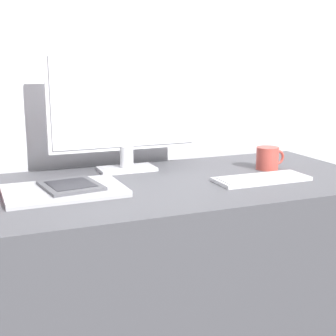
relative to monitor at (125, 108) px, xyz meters
The scene contains 7 objects.
wall_back 0.29m from the monitor, 77.41° to the left, with size 3.60×0.05×2.40m.
desk 0.64m from the monitor, 79.52° to the right, with size 1.46×0.65×0.75m.
monitor is the anchor object (origin of this frame).
keyboard 0.53m from the monitor, 40.94° to the right, with size 0.31×0.12×0.01m.
laptop 0.41m from the monitor, 138.71° to the right, with size 0.35×0.24×0.02m.
ereader 0.39m from the monitor, 136.42° to the right, with size 0.18×0.20×0.01m.
coffee_mug 0.54m from the monitor, 19.77° to the right, with size 0.11×0.08×0.08m.
Camera 1 is at (-0.52, -1.18, 1.12)m, focal length 50.00 mm.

